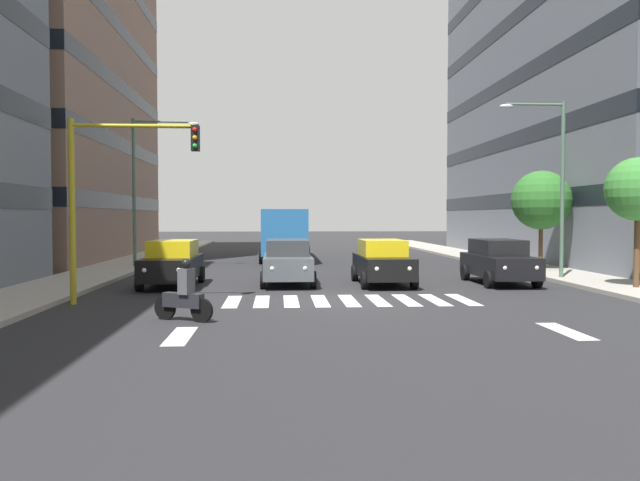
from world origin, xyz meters
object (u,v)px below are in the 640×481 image
at_px(car_2, 288,261).
at_px(street_tree_1, 541,200).
at_px(car_3, 172,263).
at_px(street_lamp_left, 552,170).
at_px(motorcycle_with_rider, 184,295).
at_px(car_1, 383,262).
at_px(bus_behind_traffic, 284,229).
at_px(traffic_light_gantry, 109,181).
at_px(street_lamp_right, 145,176).
at_px(street_tree_0, 638,190).
at_px(car_0, 499,261).

relative_size(car_2, street_tree_1, 0.96).
bearing_deg(car_3, street_lamp_left, -176.26).
bearing_deg(motorcycle_with_rider, car_1, -128.56).
distance_m(bus_behind_traffic, street_tree_1, 15.30).
xyz_separation_m(car_3, traffic_light_gantry, (1.08, 4.67, 2.77)).
height_order(car_3, motorcycle_with_rider, car_3).
height_order(car_1, bus_behind_traffic, bus_behind_traffic).
bearing_deg(car_3, traffic_light_gantry, 76.98).
height_order(car_2, car_3, same).
bearing_deg(traffic_light_gantry, street_lamp_right, -83.07).
bearing_deg(car_2, street_tree_0, 165.56).
xyz_separation_m(car_3, bus_behind_traffic, (-4.30, -14.48, 0.97)).
distance_m(bus_behind_traffic, motorcycle_with_rider, 22.59).
relative_size(motorcycle_with_rider, street_tree_0, 0.35).
bearing_deg(car_1, street_lamp_left, -172.43).
relative_size(street_lamp_left, street_tree_1, 1.54).
bearing_deg(street_lamp_right, bus_behind_traffic, -136.44).
xyz_separation_m(car_3, motorcycle_with_rider, (-1.59, 7.91, -0.24)).
bearing_deg(car_0, street_lamp_left, -159.78).
relative_size(car_0, street_tree_1, 0.96).
bearing_deg(car_3, car_1, -179.70).
bearing_deg(car_0, traffic_light_gantry, 19.22).
relative_size(car_1, street_lamp_left, 0.62).
bearing_deg(bus_behind_traffic, street_lamp_right, 43.56).
bearing_deg(street_tree_1, bus_behind_traffic, -37.74).
relative_size(motorcycle_with_rider, street_lamp_right, 0.22).
distance_m(car_3, street_tree_1, 17.32).
bearing_deg(street_lamp_left, street_tree_0, 111.24).
relative_size(traffic_light_gantry, street_tree_1, 1.19).
distance_m(car_0, bus_behind_traffic, 16.61).
bearing_deg(car_3, car_2, -174.28).
bearing_deg(street_lamp_right, car_3, 108.26).
bearing_deg(car_2, car_3, 5.72).
relative_size(car_1, car_2, 1.00).
bearing_deg(traffic_light_gantry, street_lamp_left, -160.62).
height_order(car_0, motorcycle_with_rider, car_0).
xyz_separation_m(car_1, street_tree_0, (-8.48, 2.73, 2.66)).
relative_size(car_3, street_tree_0, 0.98).
height_order(car_1, car_3, same).
xyz_separation_m(car_1, street_lamp_right, (10.54, -7.87, 3.75)).
bearing_deg(motorcycle_with_rider, street_lamp_left, -146.42).
height_order(car_3, street_lamp_left, street_lamp_left).
height_order(car_3, street_tree_0, street_tree_0).
bearing_deg(street_lamp_right, street_tree_1, 171.75).
bearing_deg(car_3, motorcycle_with_rider, 101.35).
relative_size(car_0, car_1, 1.00).
bearing_deg(car_0, street_lamp_right, -27.48).
height_order(car_0, car_2, same).
bearing_deg(street_lamp_left, traffic_light_gantry, 19.38).
distance_m(bus_behind_traffic, street_tree_0, 21.07).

